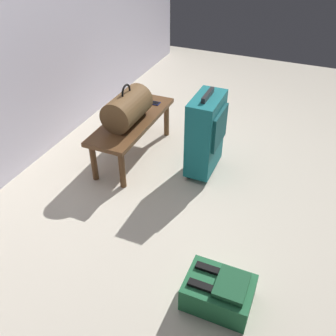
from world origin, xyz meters
The scene contains 6 objects.
ground_plane centered at (0.00, 0.00, 0.00)m, with size 6.60×6.60×0.00m, color beige.
bench centered at (0.36, 0.79, 0.32)m, with size 1.00×0.36×0.37m.
duffel_bag_brown centered at (0.29, 0.79, 0.50)m, with size 0.44×0.26×0.34m.
cell_phone centered at (0.69, 0.75, 0.38)m, with size 0.07×0.14×0.01m.
suitcase_upright_teal centered at (0.37, 0.13, 0.37)m, with size 0.41×0.23×0.72m.
backpack_green centered at (-0.80, -0.36, 0.09)m, with size 0.28×0.38×0.21m.
Camera 1 is at (-2.09, -0.59, 1.90)m, focal length 39.64 mm.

